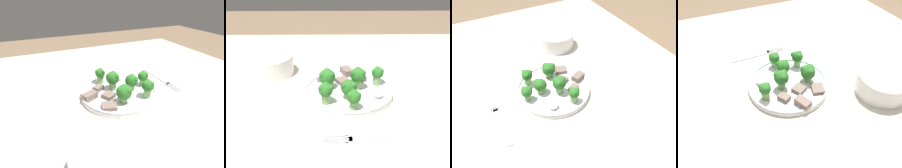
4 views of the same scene
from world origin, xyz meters
TOP-DOWN VIEW (x-y plane):
  - table at (0.00, 0.00)m, footprint 1.07×1.14m
  - dinner_plate at (0.03, -0.05)m, footprint 0.23×0.23m
  - fork at (-0.15, -0.08)m, footprint 0.02×0.19m
  - cream_bowl at (0.16, 0.19)m, footprint 0.14×0.14m
  - broccoli_floret_near_rim_left at (-0.03, 0.01)m, footprint 0.04×0.04m
  - broccoli_floret_center_left at (0.04, -0.07)m, footprint 0.04×0.04m
  - broccoli_floret_back_left at (-0.05, -0.05)m, footprint 0.03×0.03m
  - broccoli_floret_front_left at (-0.01, -0.04)m, footprint 0.04×0.04m
  - broccoli_floret_center_back at (0.05, 0.01)m, footprint 0.04×0.04m
  - broccoli_floret_mid_cluster at (0.06, -0.13)m, footprint 0.03×0.03m
  - meat_slice_front_slice at (0.09, -0.08)m, footprint 0.04×0.04m
  - meat_slice_middle_slice at (0.09, 0.02)m, footprint 0.05×0.04m
  - meat_slice_rear_slice at (0.13, -0.04)m, footprint 0.05×0.04m
  - meat_slice_edge_slice at (0.07, -0.03)m, footprint 0.04×0.04m
  - sauce_dollop at (-0.00, -0.12)m, footprint 0.03×0.03m

SIDE VIEW (x-z plane):
  - table at x=0.00m, z-range 0.26..0.96m
  - fork at x=-0.15m, z-range 0.70..0.70m
  - dinner_plate at x=0.03m, z-range 0.70..0.72m
  - meat_slice_middle_slice at x=0.09m, z-range 0.71..0.72m
  - meat_slice_edge_slice at x=0.07m, z-range 0.71..0.72m
  - meat_slice_front_slice at x=0.09m, z-range 0.71..0.73m
  - sauce_dollop at x=0.00m, z-range 0.71..0.73m
  - meat_slice_rear_slice at x=0.13m, z-range 0.71..0.73m
  - cream_bowl at x=0.16m, z-range 0.70..0.76m
  - broccoli_floret_front_left at x=-0.01m, z-range 0.72..0.77m
  - broccoli_floret_back_left at x=-0.05m, z-range 0.72..0.77m
  - broccoli_floret_mid_cluster at x=0.06m, z-range 0.72..0.77m
  - broccoli_floret_center_back at x=0.05m, z-range 0.72..0.77m
  - broccoli_floret_near_rim_left at x=-0.03m, z-range 0.72..0.77m
  - broccoli_floret_center_left at x=0.04m, z-range 0.72..0.78m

